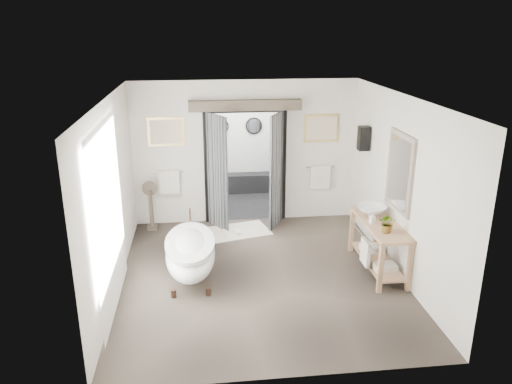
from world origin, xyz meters
The scene contains 13 objects.
ground_plane centered at (0.00, 0.00, 0.00)m, with size 5.00×5.00×0.00m, color brown.
room_shell centered at (-0.04, -0.13, 1.86)m, with size 4.52×5.02×2.91m.
shower_room centered at (0.00, 3.99, 0.91)m, with size 2.22×2.01×2.51m.
back_wall_dressing centered at (0.00, 2.32, 1.56)m, with size 3.82×0.76×2.52m.
clawfoot_tub centered at (-1.12, 0.11, 0.43)m, with size 0.80×1.78×0.87m.
vanity centered at (1.95, -0.01, 0.51)m, with size 0.57×1.60×0.85m.
pedestal_mirror centered at (-1.91, 2.20, 0.44)m, with size 0.30×0.19×1.02m.
rug centered at (-0.21, 1.87, 0.01)m, with size 1.20×0.80×0.01m, color beige.
slippers centered at (-0.34, 1.77, 0.04)m, with size 0.36×0.26×0.05m.
basin centered at (1.93, 0.31, 0.94)m, with size 0.50×0.50×0.17m, color white.
plant centered at (1.93, -0.40, 1.00)m, with size 0.28×0.24×0.31m, color gray.
soap_bottle_a centered at (1.83, -0.01, 0.94)m, with size 0.08×0.08×0.17m, color gray.
soap_bottle_b centered at (1.97, 0.68, 0.93)m, with size 0.12×0.12×0.16m, color gray.
Camera 1 is at (-0.91, -7.24, 3.93)m, focal length 35.00 mm.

